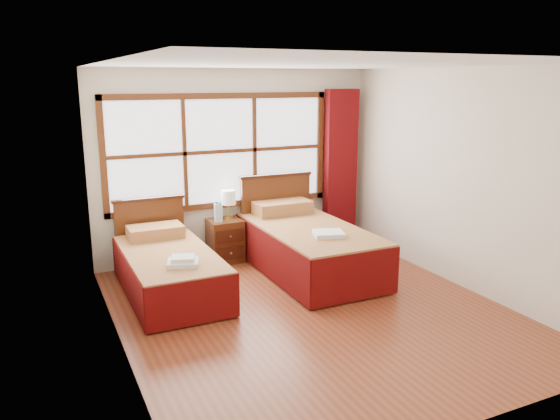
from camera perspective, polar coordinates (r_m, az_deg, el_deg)
name	(u,v)px	position (r m, az deg, el deg)	size (l,w,h in m)	color
floor	(312,311)	(6.03, 3.40, -10.53)	(4.50, 4.50, 0.00)	brown
ceiling	(316,64)	(5.51, 3.79, 14.99)	(4.50, 4.50, 0.00)	white
wall_back	(237,164)	(7.65, -4.54, 4.78)	(4.00, 4.00, 0.00)	silver
wall_left	(114,214)	(5.01, -16.93, -0.41)	(4.50, 4.50, 0.00)	silver
wall_right	(463,180)	(6.81, 18.55, 3.03)	(4.50, 4.50, 0.00)	silver
window	(220,151)	(7.50, -6.26, 6.11)	(3.16, 0.06, 1.56)	white
curtain	(340,167)	(8.24, 6.32, 4.45)	(0.50, 0.16, 2.30)	#650A0D
bed_left	(169,269)	(6.55, -11.57, -6.04)	(0.99, 2.01, 0.96)	#35170B
bed_right	(306,245)	(7.14, 2.75, -3.67)	(1.17, 2.27, 1.14)	#35170B
nightstand	(225,241)	(7.54, -5.73, -3.22)	(0.44, 0.44, 0.59)	#502711
towels_left	(183,261)	(5.96, -10.10, -5.30)	(0.40, 0.37, 0.10)	white
towels_right	(329,234)	(6.62, 5.10, -2.49)	(0.43, 0.40, 0.05)	white
lamp	(228,198)	(7.52, -5.41, 1.23)	(0.20, 0.20, 0.39)	gold
bottle_near	(217,213)	(7.35, -6.62, -0.27)	(0.07, 0.07, 0.28)	silver
bottle_far	(220,213)	(7.35, -6.28, -0.30)	(0.07, 0.07, 0.27)	silver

